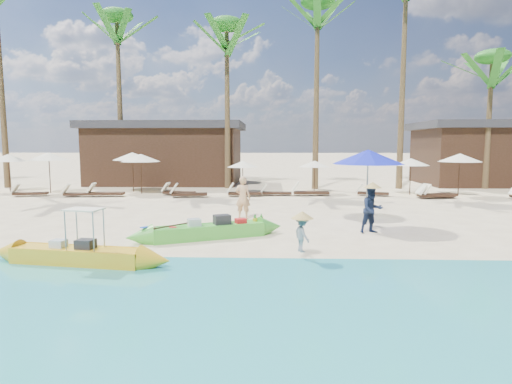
{
  "coord_description": "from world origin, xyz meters",
  "views": [
    {
      "loc": [
        -0.54,
        -12.73,
        2.8
      ],
      "look_at": [
        -1.1,
        2.0,
        1.14
      ],
      "focal_mm": 30.0,
      "sensor_mm": 36.0,
      "label": 1
    }
  ],
  "objects_px": {
    "yellow_canoe": "(78,255)",
    "blue_umbrella": "(368,157)",
    "green_canoe": "(209,231)",
    "tourist": "(243,198)"
  },
  "relations": [
    {
      "from": "blue_umbrella",
      "to": "tourist",
      "type": "bearing_deg",
      "value": 166.29
    },
    {
      "from": "yellow_canoe",
      "to": "tourist",
      "type": "bearing_deg",
      "value": 69.61
    },
    {
      "from": "green_canoe",
      "to": "tourist",
      "type": "relative_size",
      "value": 3.13
    },
    {
      "from": "green_canoe",
      "to": "blue_umbrella",
      "type": "bearing_deg",
      "value": 0.02
    },
    {
      "from": "green_canoe",
      "to": "blue_umbrella",
      "type": "relative_size",
      "value": 1.92
    },
    {
      "from": "yellow_canoe",
      "to": "blue_umbrella",
      "type": "distance_m",
      "value": 9.6
    },
    {
      "from": "green_canoe",
      "to": "tourist",
      "type": "height_order",
      "value": "tourist"
    },
    {
      "from": "tourist",
      "to": "blue_umbrella",
      "type": "distance_m",
      "value": 4.75
    },
    {
      "from": "green_canoe",
      "to": "blue_umbrella",
      "type": "height_order",
      "value": "blue_umbrella"
    },
    {
      "from": "blue_umbrella",
      "to": "green_canoe",
      "type": "bearing_deg",
      "value": -155.97
    }
  ]
}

